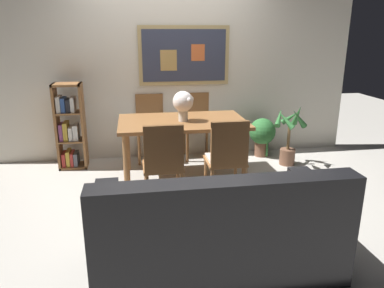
% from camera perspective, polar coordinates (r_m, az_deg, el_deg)
% --- Properties ---
extents(ground_plane, '(12.00, 12.00, 0.00)m').
position_cam_1_polar(ground_plane, '(4.28, -1.30, -7.08)').
color(ground_plane, '#B7B2A8').
extents(wall_back_with_painting, '(5.20, 0.14, 2.60)m').
position_cam_1_polar(wall_back_with_painting, '(5.24, -3.38, 12.14)').
color(wall_back_with_painting, silver).
rests_on(wall_back_with_painting, ground_plane).
extents(dining_table, '(1.51, 0.93, 0.73)m').
position_cam_1_polar(dining_table, '(4.43, -1.48, 2.54)').
color(dining_table, brown).
rests_on(dining_table, ground_plane).
extents(dining_chair_near_left, '(0.40, 0.41, 0.91)m').
position_cam_1_polar(dining_chair_near_left, '(3.65, -4.46, -2.41)').
color(dining_chair_near_left, brown).
rests_on(dining_chair_near_left, ground_plane).
extents(dining_chair_near_right, '(0.40, 0.41, 0.91)m').
position_cam_1_polar(dining_chair_near_right, '(3.80, 5.40, -1.63)').
color(dining_chair_near_right, brown).
rests_on(dining_chair_near_right, ground_plane).
extents(dining_chair_far_left, '(0.40, 0.41, 0.91)m').
position_cam_1_polar(dining_chair_far_left, '(5.19, -6.47, 3.43)').
color(dining_chair_far_left, brown).
rests_on(dining_chair_far_left, ground_plane).
extents(dining_chair_far_right, '(0.40, 0.41, 0.91)m').
position_cam_1_polar(dining_chair_far_right, '(5.27, 0.71, 3.77)').
color(dining_chair_far_right, brown).
rests_on(dining_chair_far_right, ground_plane).
extents(leather_couch, '(1.80, 0.84, 0.84)m').
position_cam_1_polar(leather_couch, '(2.83, 3.83, -13.59)').
color(leather_couch, black).
rests_on(leather_couch, ground_plane).
extents(bookshelf, '(0.36, 0.28, 1.12)m').
position_cam_1_polar(bookshelf, '(5.07, -18.34, 2.27)').
color(bookshelf, brown).
rests_on(bookshelf, ground_plane).
extents(potted_ivy, '(0.38, 0.38, 0.56)m').
position_cam_1_polar(potted_ivy, '(5.42, 10.77, 1.54)').
color(potted_ivy, brown).
rests_on(potted_ivy, ground_plane).
extents(potted_palm, '(0.44, 0.45, 0.84)m').
position_cam_1_polar(potted_palm, '(5.11, 14.69, 0.99)').
color(potted_palm, brown).
rests_on(potted_palm, ground_plane).
extents(flower_vase, '(0.25, 0.24, 0.35)m').
position_cam_1_polar(flower_vase, '(4.32, -1.35, 6.37)').
color(flower_vase, beige).
rests_on(flower_vase, dining_table).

